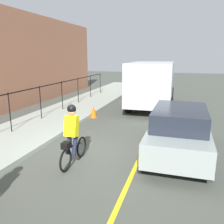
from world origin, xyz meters
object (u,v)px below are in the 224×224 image
(cyclist_lead, at_px, (72,135))
(patrol_sedan, at_px, (179,130))
(traffic_cone_near, at_px, (94,111))
(box_truck_background, at_px, (152,82))

(cyclist_lead, xyz_separation_m, patrol_sedan, (1.71, -2.95, -0.09))
(patrol_sedan, bearing_deg, traffic_cone_near, 50.34)
(cyclist_lead, distance_m, traffic_cone_near, 5.63)
(patrol_sedan, xyz_separation_m, traffic_cone_near, (3.70, 4.38, -0.51))
(patrol_sedan, distance_m, traffic_cone_near, 5.76)
(cyclist_lead, xyz_separation_m, traffic_cone_near, (5.41, 1.43, -0.59))
(cyclist_lead, bearing_deg, patrol_sedan, -58.96)
(patrol_sedan, distance_m, box_truck_background, 7.42)
(patrol_sedan, relative_size, traffic_cone_near, 6.95)
(cyclist_lead, height_order, patrol_sedan, cyclist_lead)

